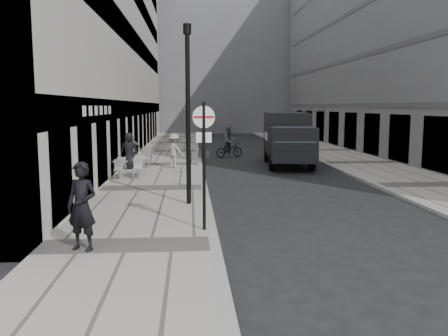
# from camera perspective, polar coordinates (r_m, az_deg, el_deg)

# --- Properties ---
(ground) EXTENTS (120.00, 120.00, 0.00)m
(ground) POSITION_cam_1_polar(r_m,az_deg,el_deg) (8.58, -0.14, -14.90)
(ground) COLOR black
(ground) RESTS_ON ground
(sidewalk) EXTENTS (4.00, 60.00, 0.12)m
(sidewalk) POSITION_cam_1_polar(r_m,az_deg,el_deg) (26.15, -7.30, 0.37)
(sidewalk) COLOR gray
(sidewalk) RESTS_ON ground
(far_sidewalk) EXTENTS (4.00, 60.00, 0.12)m
(far_sidewalk) POSITION_cam_1_polar(r_m,az_deg,el_deg) (27.81, 15.97, 0.56)
(far_sidewalk) COLOR gray
(far_sidewalk) RESTS_ON ground
(building_left) EXTENTS (4.00, 45.00, 18.00)m
(building_left) POSITION_cam_1_polar(r_m,az_deg,el_deg) (33.37, -14.13, 17.15)
(building_left) COLOR #B6B3A6
(building_left) RESTS_ON ground
(building_right) EXTENTS (6.00, 45.00, 20.00)m
(building_right) POSITION_cam_1_polar(r_m,az_deg,el_deg) (36.17, 20.68, 17.74)
(building_right) COLOR slate
(building_right) RESTS_ON ground
(building_far) EXTENTS (24.00, 16.00, 22.00)m
(building_far) POSITION_cam_1_polar(r_m,az_deg,el_deg) (64.42, -2.38, 14.37)
(building_far) COLOR slate
(building_far) RESTS_ON ground
(walking_man) EXTENTS (0.84, 0.71, 1.95)m
(walking_man) POSITION_cam_1_polar(r_m,az_deg,el_deg) (10.79, -16.73, -4.45)
(walking_man) COLOR black
(walking_man) RESTS_ON sidewalk
(sign_post) EXTENTS (0.56, 0.10, 3.24)m
(sign_post) POSITION_cam_1_polar(r_m,az_deg,el_deg) (11.90, -2.44, 2.34)
(sign_post) COLOR black
(sign_post) RESTS_ON sidewalk
(lamppost) EXTENTS (0.26, 0.26, 5.67)m
(lamppost) POSITION_cam_1_polar(r_m,az_deg,el_deg) (15.16, -4.37, 7.49)
(lamppost) COLOR black
(lamppost) RESTS_ON sidewalk
(bollard_near) EXTENTS (0.13, 0.13, 0.99)m
(bollard_near) POSITION_cam_1_polar(r_m,az_deg,el_deg) (18.64, -4.19, -0.72)
(bollard_near) COLOR black
(bollard_near) RESTS_ON sidewalk
(bollard_far) EXTENTS (0.12, 0.12, 0.91)m
(bollard_far) POSITION_cam_1_polar(r_m,az_deg,el_deg) (22.05, -4.25, 0.45)
(bollard_far) COLOR black
(bollard_far) RESTS_ON sidewalk
(panel_van) EXTENTS (2.83, 6.33, 2.90)m
(panel_van) POSITION_cam_1_polar(r_m,az_deg,el_deg) (26.27, 7.67, 3.84)
(panel_van) COLOR black
(panel_van) RESTS_ON ground
(cyclist) EXTENTS (1.96, 1.35, 2.00)m
(cyclist) POSITION_cam_1_polar(r_m,az_deg,el_deg) (30.28, 0.63, 2.77)
(cyclist) COLOR black
(cyclist) RESTS_ON ground
(pedestrian_a) EXTENTS (1.04, 0.68, 1.64)m
(pedestrian_a) POSITION_cam_1_polar(r_m,az_deg,el_deg) (25.68, -10.96, 2.14)
(pedestrian_a) COLOR slate
(pedestrian_a) RESTS_ON sidewalk
(pedestrian_b) EXTENTS (1.31, 1.17, 1.76)m
(pedestrian_b) POSITION_cam_1_polar(r_m,az_deg,el_deg) (24.28, -6.04, 2.07)
(pedestrian_b) COLOR #9E9992
(pedestrian_b) RESTS_ON sidewalk
(pedestrian_c) EXTENTS (0.97, 0.70, 1.83)m
(pedestrian_c) POSITION_cam_1_polar(r_m,az_deg,el_deg) (24.27, -11.36, 2.06)
(pedestrian_c) COLOR black
(pedestrian_c) RESTS_ON sidewalk
(cafe_table_near) EXTENTS (0.69, 1.55, 0.88)m
(cafe_table_near) POSITION_cam_1_polar(r_m,az_deg,el_deg) (21.21, -12.38, -0.01)
(cafe_table_near) COLOR silver
(cafe_table_near) RESTS_ON sidewalk
(cafe_table_mid) EXTENTS (0.75, 1.69, 0.96)m
(cafe_table_mid) POSITION_cam_1_polar(r_m,az_deg,el_deg) (25.29, -9.23, 1.34)
(cafe_table_mid) COLOR #B4B5B7
(cafe_table_mid) RESTS_ON sidewalk
(cafe_table_far) EXTENTS (0.73, 1.65, 0.94)m
(cafe_table_far) POSITION_cam_1_polar(r_m,az_deg,el_deg) (21.39, -10.15, 0.18)
(cafe_table_far) COLOR silver
(cafe_table_far) RESTS_ON sidewalk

